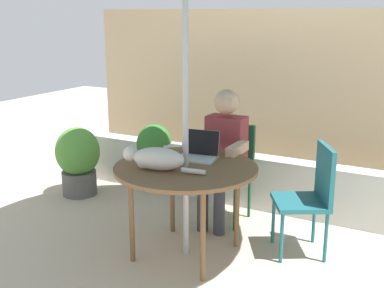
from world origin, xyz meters
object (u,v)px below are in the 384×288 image
at_px(potted_plant_near_fence, 154,151).
at_px(potted_plant_by_chair, 78,159).
at_px(patio_table, 186,173).
at_px(laptop, 199,150).
at_px(chair_occupied, 230,164).
at_px(person_seated, 223,151).
at_px(cat, 155,159).
at_px(chair_empty, 312,191).

xyz_separation_m(potted_plant_near_fence, potted_plant_by_chair, (-0.60, -0.55, -0.02)).
xyz_separation_m(patio_table, laptop, (-0.02, 0.25, 0.12)).
bearing_deg(laptop, potted_plant_near_fence, 137.71).
height_order(chair_occupied, laptop, laptop).
height_order(person_seated, cat, person_seated).
distance_m(chair_empty, potted_plant_near_fence, 2.03).
xyz_separation_m(chair_empty, potted_plant_by_chair, (-2.50, 0.15, -0.13)).
bearing_deg(chair_empty, potted_plant_near_fence, 159.73).
distance_m(chair_empty, cat, 1.25).
height_order(chair_occupied, chair_empty, same).
height_order(laptop, potted_plant_near_fence, laptop).
bearing_deg(chair_empty, cat, -146.47).
bearing_deg(patio_table, chair_occupied, 90.00).
xyz_separation_m(chair_occupied, chair_empty, (0.85, -0.35, 0.00)).
relative_size(chair_empty, cat, 1.36).
bearing_deg(laptop, cat, -107.75).
xyz_separation_m(patio_table, potted_plant_by_chair, (-1.65, 0.64, -0.29)).
distance_m(laptop, potted_plant_by_chair, 1.72).
bearing_deg(chair_empty, potted_plant_by_chair, 176.56).
distance_m(cat, potted_plant_by_chair, 1.75).
relative_size(person_seated, potted_plant_by_chair, 1.69).
bearing_deg(potted_plant_by_chair, laptop, -13.34).
xyz_separation_m(laptop, potted_plant_by_chair, (-1.63, 0.39, -0.40)).
xyz_separation_m(chair_empty, person_seated, (-0.85, 0.19, 0.17)).
xyz_separation_m(patio_table, potted_plant_near_fence, (-1.05, 1.19, -0.26)).
height_order(patio_table, person_seated, person_seated).
bearing_deg(chair_empty, chair_occupied, 157.93).
bearing_deg(chair_occupied, potted_plant_near_fence, 161.22).
bearing_deg(chair_occupied, potted_plant_by_chair, -173.23).
xyz_separation_m(chair_occupied, cat, (-0.16, -1.01, 0.30)).
distance_m(laptop, cat, 0.46).
distance_m(chair_empty, potted_plant_by_chair, 2.51).
xyz_separation_m(chair_occupied, potted_plant_by_chair, (-1.65, -0.20, -0.13)).
height_order(chair_occupied, cat, cat).
bearing_deg(cat, chair_occupied, 81.21).
distance_m(chair_occupied, potted_plant_by_chair, 1.66).
relative_size(chair_occupied, cat, 1.36).
bearing_deg(cat, potted_plant_by_chair, 151.17).
relative_size(patio_table, potted_plant_by_chair, 1.52).
bearing_deg(chair_occupied, chair_empty, -22.07).
bearing_deg(cat, person_seated, 79.63).
bearing_deg(person_seated, potted_plant_near_fence, 153.90).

